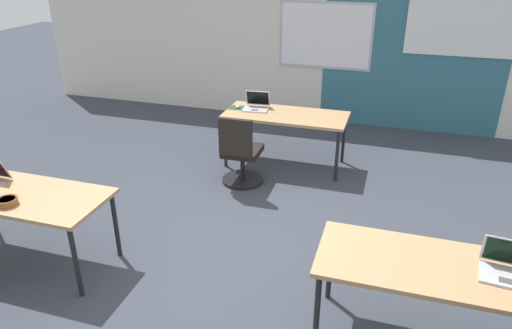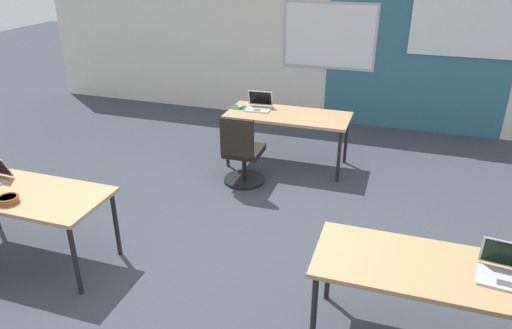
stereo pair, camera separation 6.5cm
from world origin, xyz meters
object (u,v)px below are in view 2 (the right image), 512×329
desk_near_left (22,197)px  chair_far_left (242,156)px  laptop_near_right_end (505,271)px  desk_far_center (288,118)px  desk_near_right (430,273)px  snack_bowl (8,199)px  laptop_far_left (259,105)px  mouse_far_left (240,106)px

desk_near_left → chair_far_left: (1.37, 2.07, -0.28)m
laptop_near_right_end → desk_far_center: bearing=134.7°
desk_far_center → desk_near_right: bearing=-58.0°
desk_far_center → snack_bowl: bearing=-119.4°
chair_far_left → laptop_near_right_end: (2.59, -2.04, 0.39)m
laptop_near_right_end → snack_bowl: bearing=-170.5°
desk_near_right → laptop_far_left: (-2.18, 2.88, 0.11)m
desk_far_center → mouse_far_left: bearing=175.8°
desk_near_left → desk_far_center: same height
desk_far_center → chair_far_left: chair_far_left is taller
desk_near_right → mouse_far_left: bearing=130.5°
laptop_far_left → mouse_far_left: laptop_far_left is taller
desk_near_right → mouse_far_left: 3.75m
laptop_far_left → chair_far_left: 0.90m
desk_far_center → laptop_near_right_end: size_ratio=4.48×
laptop_near_right_end → snack_bowl: (-3.90, -0.23, -0.01)m
desk_near_right → snack_bowl: size_ratio=9.01×
desk_near_left → snack_bowl: snack_bowl is taller
desk_near_right → chair_far_left: chair_far_left is taller
mouse_far_left → desk_near_right: bearing=-49.5°
snack_bowl → laptop_near_right_end: bearing=3.4°
laptop_far_left → chair_far_left: size_ratio=0.39×
desk_near_right → snack_bowl: 3.45m
chair_far_left → snack_bowl: chair_far_left is taller
desk_near_right → mouse_far_left: mouse_far_left is taller
mouse_far_left → snack_bowl: size_ratio=0.64×
laptop_far_left → mouse_far_left: bearing=-177.4°
desk_near_left → laptop_near_right_end: laptop_near_right_end is taller
laptop_near_right_end → snack_bowl: size_ratio=2.01×
laptop_far_left → desk_near_left: bearing=-119.6°
snack_bowl → desk_near_left: bearing=106.7°
mouse_far_left → desk_near_left: bearing=-110.6°
desk_far_center → snack_bowl: 3.44m
laptop_far_left → laptop_near_right_end: size_ratio=0.99×
desk_near_right → laptop_near_right_end: (0.46, 0.03, 0.11)m
mouse_far_left → chair_far_left: chair_far_left is taller
mouse_far_left → laptop_near_right_end: size_ratio=0.32×
laptop_near_right_end → snack_bowl: laptop_near_right_end is taller
laptop_far_left → snack_bowl: bearing=-117.3°
chair_far_left → snack_bowl: bearing=59.3°
desk_near_right → desk_near_left: bearing=180.0°
desk_near_left → mouse_far_left: 3.04m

